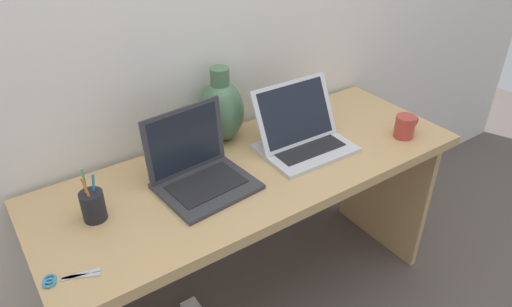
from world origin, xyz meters
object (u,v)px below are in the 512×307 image
(green_vase, at_px, (221,110))
(power_brick, at_px, (191,307))
(pen_cup, at_px, (93,205))
(coffee_mug, at_px, (405,126))
(scissors, at_px, (61,279))
(laptop_left, at_px, (197,165))
(laptop_right, at_px, (301,132))

(green_vase, xyz_separation_m, power_brick, (-0.26, -0.11, -0.84))
(pen_cup, bearing_deg, green_vase, 18.79)
(coffee_mug, distance_m, scissors, 1.33)
(green_vase, relative_size, scissors, 2.02)
(laptop_left, bearing_deg, power_brick, 113.84)
(laptop_right, relative_size, coffee_mug, 2.95)
(pen_cup, bearing_deg, laptop_right, -1.81)
(coffee_mug, bearing_deg, laptop_right, 155.49)
(laptop_right, height_order, coffee_mug, laptop_right)
(coffee_mug, relative_size, power_brick, 1.67)
(power_brick, bearing_deg, coffee_mug, -18.33)
(laptop_right, bearing_deg, scissors, -169.89)
(laptop_right, distance_m, scissors, 0.96)
(green_vase, distance_m, power_brick, 0.88)
(scissors, bearing_deg, green_vase, 28.00)
(coffee_mug, distance_m, power_brick, 1.18)
(coffee_mug, height_order, pen_cup, pen_cup)
(green_vase, bearing_deg, scissors, -152.00)
(green_vase, bearing_deg, laptop_left, -137.55)
(laptop_right, xyz_separation_m, coffee_mug, (0.39, -0.18, -0.02))
(power_brick, bearing_deg, scissors, -149.52)
(green_vase, height_order, pen_cup, green_vase)
(green_vase, relative_size, coffee_mug, 2.53)
(laptop_right, height_order, pen_cup, laptop_right)
(laptop_left, distance_m, coffee_mug, 0.84)
(laptop_left, relative_size, coffee_mug, 2.76)
(green_vase, height_order, power_brick, green_vase)
(green_vase, relative_size, pen_cup, 1.65)
(laptop_left, bearing_deg, green_vase, 42.45)
(laptop_right, bearing_deg, pen_cup, 178.19)
(laptop_left, distance_m, scissors, 0.55)
(laptop_left, xyz_separation_m, laptop_right, (0.43, -0.02, -0.00))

